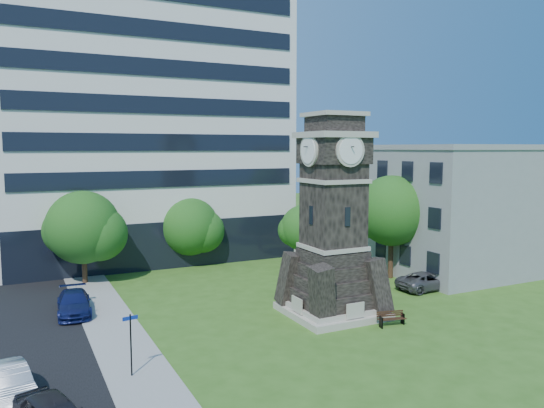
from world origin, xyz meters
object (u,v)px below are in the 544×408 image
car_street_mid (8,385)px  park_bench (391,318)px  car_street_north (74,303)px  clock_tower (333,229)px  car_east_lot (427,281)px  street_sign (131,338)px

car_street_mid → park_bench: (19.66, 0.59, -0.27)m
car_street_north → clock_tower: bearing=-22.0°
clock_tower → park_bench: (1.90, -3.30, -4.83)m
car_east_lot → park_bench: size_ratio=2.81×
clock_tower → car_street_north: size_ratio=2.58×
clock_tower → car_street_mid: 18.74m
park_bench → street_sign: bearing=-165.8°
car_street_north → street_sign: bearing=-78.6°
car_street_north → street_sign: size_ratio=1.66×
car_east_lot → street_sign: size_ratio=1.62×
car_east_lot → street_sign: street_sign is taller
park_bench → street_sign: 14.82m
clock_tower → car_street_north: (-14.18, 6.99, -4.59)m
car_street_north → car_east_lot: bearing=-8.3°
car_street_north → street_sign: 10.79m
clock_tower → car_east_lot: 10.46m
street_sign → car_east_lot: bearing=4.5°
car_street_mid → car_east_lot: size_ratio=0.95×
street_sign → car_street_mid: bearing=173.3°
clock_tower → car_street_mid: clock_tower is taller
clock_tower → park_bench: clock_tower is taller
car_east_lot → street_sign: bearing=102.5°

